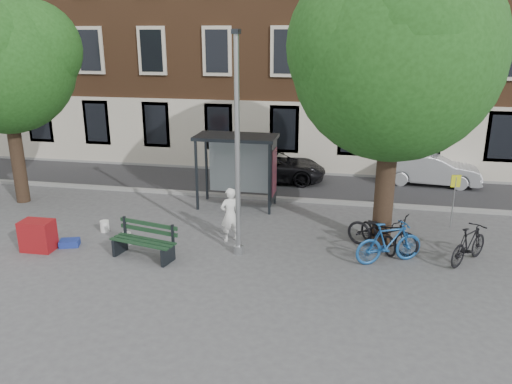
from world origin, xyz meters
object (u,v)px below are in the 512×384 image
object	(u,v)px
bike_a	(383,232)
car_silver	(431,169)
painter	(230,215)
car_dark	(273,166)
notice_sign	(455,191)
lamppost	(238,159)
bus_shelter	(248,155)
bike_b	(389,243)
bench	(144,242)
red_stand	(38,236)
bike_d	(469,244)
bike_c	(379,233)

from	to	relation	value
bike_a	car_silver	distance (m)	7.62
painter	car_silver	distance (m)	10.03
car_dark	car_silver	size ratio (longest dim) A/B	1.12
notice_sign	painter	bearing A→B (deg)	-172.22
lamppost	bus_shelter	distance (m)	4.24
painter	bike_b	world-z (taller)	painter
bench	bike_b	size ratio (longest dim) A/B	1.01
bike_b	bench	bearing A→B (deg)	72.26
car_silver	notice_sign	bearing A→B (deg)	-175.76
bus_shelter	red_stand	world-z (taller)	bus_shelter
bench	bike_a	xyz separation A→B (m)	(6.53, 1.81, 0.12)
car_silver	bike_b	bearing A→B (deg)	169.34
bus_shelter	car_silver	xyz separation A→B (m)	(6.86, 4.23, -1.27)
painter	red_stand	distance (m)	5.57
bike_a	car_dark	xyz separation A→B (m)	(-4.27, 6.59, 0.05)
bike_d	red_stand	world-z (taller)	bike_d
lamppost	bike_a	size ratio (longest dim) A/B	2.84
bus_shelter	bike_a	xyz separation A→B (m)	(4.62, -3.05, -1.35)
bus_shelter	bike_a	size ratio (longest dim) A/B	1.32
car_dark	car_silver	world-z (taller)	car_silver
painter	bike_d	xyz separation A→B (m)	(6.74, -0.22, -0.30)
bike_b	bike_d	world-z (taller)	bike_b
red_stand	notice_sign	xyz separation A→B (m)	(12.01, 4.22, 0.80)
bike_c	notice_sign	distance (m)	3.30
lamppost	bike_c	world-z (taller)	lamppost
car_silver	notice_sign	world-z (taller)	notice_sign
lamppost	painter	world-z (taller)	lamppost
car_silver	red_stand	bearing A→B (deg)	131.48
bus_shelter	car_silver	bearing A→B (deg)	31.66
bike_d	car_dark	size ratio (longest dim) A/B	0.40
painter	bike_c	distance (m)	4.39
bus_shelter	bike_d	xyz separation A→B (m)	(6.89, -3.45, -1.38)
bus_shelter	bike_d	world-z (taller)	bus_shelter
bus_shelter	car_dark	bearing A→B (deg)	84.37
notice_sign	bike_d	bearing A→B (deg)	-102.21
bus_shelter	bench	world-z (taller)	bus_shelter
bus_shelter	bike_b	xyz separation A→B (m)	(4.76, -3.87, -1.33)
car_dark	bike_d	bearing A→B (deg)	-139.88
car_silver	notice_sign	xyz separation A→B (m)	(0.03, -5.00, 0.60)
bus_shelter	bike_c	xyz separation A→B (m)	(4.52, -2.93, -1.44)
lamppost	car_silver	world-z (taller)	lamppost
lamppost	bench	size ratio (longest dim) A/B	3.09
bike_a	red_stand	xyz separation A→B (m)	(-9.74, -1.94, -0.12)
bus_shelter	notice_sign	distance (m)	6.96
bike_b	red_stand	world-z (taller)	bike_b
bike_c	bike_d	xyz separation A→B (m)	(2.37, -0.52, 0.06)
bus_shelter	car_silver	distance (m)	8.16
bus_shelter	painter	size ratio (longest dim) A/B	1.71
car_dark	notice_sign	xyz separation A→B (m)	(6.54, -4.31, 0.64)
lamppost	bench	xyz separation A→B (m)	(-2.52, -0.76, -2.34)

